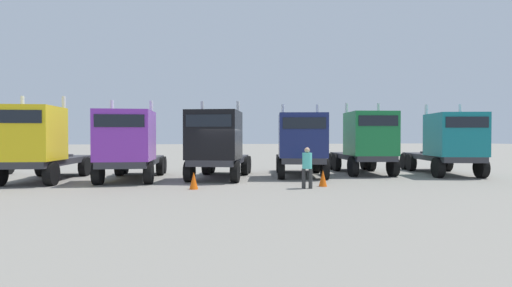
% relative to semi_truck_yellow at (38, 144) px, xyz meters
% --- Properties ---
extents(ground, '(200.00, 200.00, 0.00)m').
position_rel_semi_truck_yellow_xyz_m(ground, '(8.70, -1.43, -1.82)').
color(ground, gray).
extents(semi_truck_yellow, '(2.93, 6.54, 4.12)m').
position_rel_semi_truck_yellow_xyz_m(semi_truck_yellow, '(0.00, 0.00, 0.00)').
color(semi_truck_yellow, '#333338').
rests_on(semi_truck_yellow, ground).
extents(semi_truck_purple, '(2.80, 6.36, 3.97)m').
position_rel_semi_truck_yellow_xyz_m(semi_truck_purple, '(4.13, -0.17, -0.07)').
color(semi_truck_purple, '#333338').
rests_on(semi_truck_purple, ground).
extents(semi_truck_black, '(3.95, 6.24, 4.01)m').
position_rel_semi_truck_yellow_xyz_m(semi_truck_black, '(8.36, -0.17, -0.02)').
color(semi_truck_black, '#333338').
rests_on(semi_truck_black, ground).
extents(semi_truck_navy, '(3.64, 6.17, 3.95)m').
position_rel_semi_truck_yellow_xyz_m(semi_truck_navy, '(12.88, 0.34, -0.06)').
color(semi_truck_navy, '#333338').
rests_on(semi_truck_navy, ground).
extents(semi_truck_green, '(3.18, 5.95, 4.12)m').
position_rel_semi_truck_yellow_xyz_m(semi_truck_green, '(16.91, 0.93, 0.03)').
color(semi_truck_green, '#333338').
rests_on(semi_truck_green, ground).
extents(semi_truck_teal, '(3.83, 6.64, 4.02)m').
position_rel_semi_truck_yellow_xyz_m(semi_truck_teal, '(21.21, -0.29, -0.01)').
color(semi_truck_teal, '#333338').
rests_on(semi_truck_teal, ground).
extents(visitor_with_camera, '(0.50, 0.50, 1.71)m').
position_rel_semi_truck_yellow_xyz_m(visitor_with_camera, '(11.85, -3.99, -0.83)').
color(visitor_with_camera, '#303030').
rests_on(visitor_with_camera, ground).
extents(traffic_cone_near, '(0.36, 0.36, 0.72)m').
position_rel_semi_truck_yellow_xyz_m(traffic_cone_near, '(12.73, -3.47, -1.46)').
color(traffic_cone_near, '#F2590C').
rests_on(traffic_cone_near, ground).
extents(traffic_cone_mid, '(0.36, 0.36, 0.71)m').
position_rel_semi_truck_yellow_xyz_m(traffic_cone_mid, '(7.21, -3.41, -1.47)').
color(traffic_cone_mid, '#F2590C').
rests_on(traffic_cone_mid, ground).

